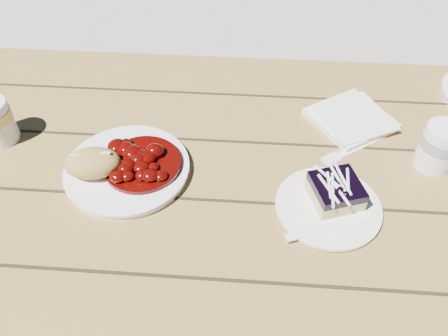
# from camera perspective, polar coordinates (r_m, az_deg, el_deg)

# --- Properties ---
(ground) EXTENTS (60.00, 60.00, 0.00)m
(ground) POSITION_cam_1_polar(r_m,az_deg,el_deg) (1.50, 7.88, -20.70)
(ground) COLOR #A7A196
(ground) RESTS_ON ground
(picnic_table) EXTENTS (2.00, 1.55, 0.75)m
(picnic_table) POSITION_cam_1_polar(r_m,az_deg,el_deg) (0.99, 11.31, -7.20)
(picnic_table) COLOR brown
(picnic_table) RESTS_ON ground
(main_plate) EXTENTS (0.23, 0.23, 0.02)m
(main_plate) POSITION_cam_1_polar(r_m,az_deg,el_deg) (0.86, -12.50, -0.22)
(main_plate) COLOR white
(main_plate) RESTS_ON picnic_table
(goulash_stew) EXTENTS (0.15, 0.15, 0.04)m
(goulash_stew) POSITION_cam_1_polar(r_m,az_deg,el_deg) (0.84, -10.75, 1.28)
(goulash_stew) COLOR #420502
(goulash_stew) RESTS_ON main_plate
(bread_roll) EXTENTS (0.11, 0.09, 0.05)m
(bread_roll) POSITION_cam_1_polar(r_m,az_deg,el_deg) (0.84, -16.78, 0.62)
(bread_roll) COLOR #AE8643
(bread_roll) RESTS_ON main_plate
(dessert_plate) EXTENTS (0.18, 0.18, 0.01)m
(dessert_plate) POSITION_cam_1_polar(r_m,az_deg,el_deg) (0.81, 13.42, -5.01)
(dessert_plate) COLOR white
(dessert_plate) RESTS_ON picnic_table
(blueberry_cake) EXTENTS (0.10, 0.10, 0.05)m
(blueberry_cake) POSITION_cam_1_polar(r_m,az_deg,el_deg) (0.80, 14.36, -2.95)
(blueberry_cake) COLOR #D0BA71
(blueberry_cake) RESTS_ON dessert_plate
(fork_dessert) EXTENTS (0.16, 0.08, 0.00)m
(fork_dessert) POSITION_cam_1_polar(r_m,az_deg,el_deg) (0.76, 12.40, -7.82)
(fork_dessert) COLOR white
(fork_dessert) RESTS_ON dessert_plate
(coffee_cup) EXTENTS (0.07, 0.07, 0.09)m
(coffee_cup) POSITION_cam_1_polar(r_m,az_deg,el_deg) (0.93, 26.27, 2.48)
(coffee_cup) COLOR white
(coffee_cup) RESTS_ON picnic_table
(napkin_stack) EXTENTS (0.21, 0.21, 0.01)m
(napkin_stack) POSITION_cam_1_polar(r_m,az_deg,el_deg) (0.99, 16.21, 6.16)
(napkin_stack) COLOR white
(napkin_stack) RESTS_ON picnic_table
(fork_table) EXTENTS (0.15, 0.11, 0.00)m
(fork_table) POSITION_cam_1_polar(r_m,az_deg,el_deg) (0.94, 17.35, 2.74)
(fork_table) COLOR white
(fork_table) RESTS_ON picnic_table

